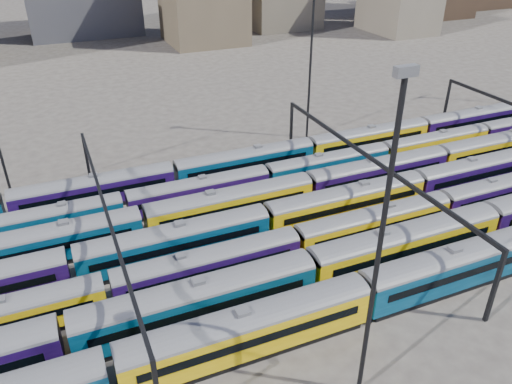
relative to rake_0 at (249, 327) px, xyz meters
name	(u,v)px	position (x,y,z in m)	size (l,w,h in m)	color
ground	(290,232)	(11.38, 15.00, -2.88)	(500.00, 500.00, 0.00)	#3E3835
rake_0	(249,327)	(0.00, 0.00, 0.00)	(110.98, 3.25, 5.48)	black
rake_1	(406,241)	(19.69, 5.00, 0.03)	(111.95, 3.28, 5.53)	black
rake_2	(296,240)	(9.54, 10.00, -0.37)	(116.34, 2.84, 4.77)	black
rake_3	(346,199)	(18.78, 15.00, -0.18)	(104.31, 3.06, 5.15)	black
rake_4	(378,170)	(26.84, 20.00, -0.18)	(146.00, 3.05, 5.14)	black
rake_5	(328,163)	(22.16, 25.00, -0.49)	(92.42, 2.71, 4.55)	black
rake_6	(310,148)	(22.01, 30.00, -0.25)	(121.82, 2.97, 5.00)	black
gantry_1	(107,219)	(-8.62, 15.00, 3.91)	(0.35, 40.35, 8.03)	black
gantry_2	(368,165)	(21.38, 15.00, 3.91)	(0.35, 40.35, 8.03)	black
mast_2	(380,245)	(6.38, -7.00, 11.09)	(1.40, 0.50, 25.60)	black
mast_3	(311,53)	(26.38, 39.00, 11.09)	(1.40, 0.50, 25.60)	black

